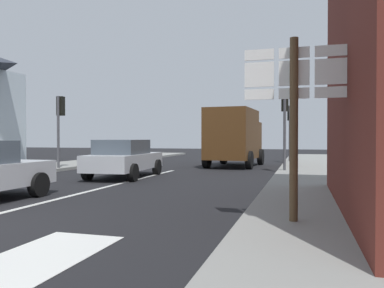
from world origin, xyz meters
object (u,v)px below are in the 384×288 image
traffic_light_far_right (290,121)px  traffic_light_near_left (60,116)px  delivery_truck (234,136)px  traffic_light_near_right (285,112)px  sedan_far (124,158)px  route_sign_post (294,110)px

traffic_light_far_right → traffic_light_near_left: bearing=-140.4°
delivery_truck → traffic_light_near_right: bearing=-49.7°
sedan_far → traffic_light_near_right: bearing=31.5°
traffic_light_far_right → traffic_light_near_right: size_ratio=0.97×
sedan_far → route_sign_post: (6.54, -7.05, 1.24)m
delivery_truck → route_sign_post: bearing=-76.4°
delivery_truck → traffic_light_near_right: 4.42m
delivery_truck → traffic_light_near_left: traffic_light_near_left is taller
route_sign_post → traffic_light_near_left: bearing=139.9°
delivery_truck → traffic_light_near_left: bearing=-147.5°
route_sign_post → traffic_light_far_right: traffic_light_far_right is taller
traffic_light_far_right → traffic_light_near_right: 6.99m
route_sign_post → traffic_light_near_right: (-0.61, 10.68, 0.67)m
traffic_light_far_right → sedan_far: bearing=-119.2°
sedan_far → delivery_truck: 7.64m
traffic_light_far_right → traffic_light_near_right: traffic_light_near_right is taller
sedan_far → delivery_truck: delivery_truck is taller
delivery_truck → route_sign_post: 14.37m
traffic_light_far_right → traffic_light_near_left: (-10.28, -8.49, -0.01)m
delivery_truck → route_sign_post: route_sign_post is taller
route_sign_post → traffic_light_near_left: size_ratio=0.91×
traffic_light_near_right → traffic_light_near_left: 10.39m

